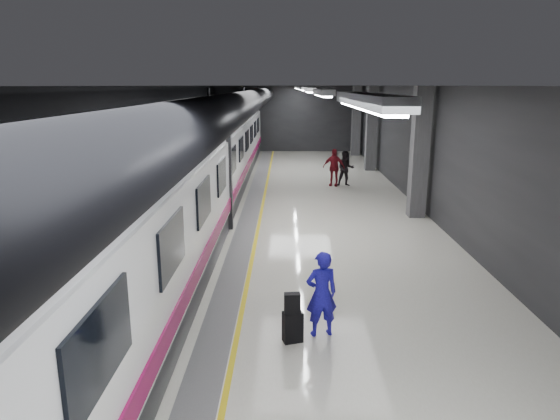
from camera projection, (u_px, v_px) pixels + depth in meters
ground at (287, 232)px, 15.82m from camera, size 40.00×40.00×0.00m
platform_hall at (279, 117)px, 15.90m from camera, size 10.02×40.02×4.51m
train at (182, 167)px, 15.36m from camera, size 3.05×38.00×4.05m
traveler_main at (322, 294)px, 9.11m from camera, size 0.67×0.52×1.63m
suitcase_main at (293, 327)px, 8.98m from camera, size 0.40×0.31×0.57m
shoulder_bag at (292, 303)px, 8.85m from camera, size 0.30×0.18×0.38m
traveler_far_a at (346, 168)px, 22.87m from camera, size 0.80×0.63×1.62m
traveler_far_b at (334, 167)px, 22.89m from camera, size 1.08×0.69×1.71m
suitcase_far at (346, 158)px, 30.02m from camera, size 0.42×0.32×0.55m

